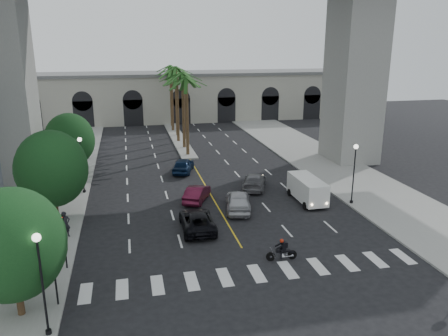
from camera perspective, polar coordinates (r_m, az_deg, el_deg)
ground at (r=28.60m, az=3.42°, el=-12.13°), size 140.00×140.00×0.00m
sidewalk_left at (r=42.15m, az=-22.74°, el=-3.82°), size 8.00×100.00×0.15m
sidewalk_right at (r=46.97m, az=16.08°, el=-1.21°), size 8.00×100.00×0.15m
median at (r=64.01m, az=-6.00°, el=3.86°), size 2.00×24.00×0.20m
pier_building at (r=80.04m, az=-7.57°, el=9.27°), size 71.00×10.50×8.50m
palm_a at (r=52.86m, az=-4.96°, el=11.20°), size 3.20×3.20×10.30m
palm_b at (r=56.80m, az=-5.43°, el=11.80°), size 3.20×3.20×10.60m
palm_c at (r=60.76m, az=-6.21°, el=11.62°), size 3.20×3.20×10.10m
palm_d at (r=64.71m, az=-6.33°, el=12.53°), size 3.20×3.20×10.90m
palm_e at (r=68.69m, az=-6.93°, el=12.32°), size 3.20×3.20×10.40m
palm_f at (r=72.67m, az=-7.03°, el=12.73°), size 3.20×3.20×10.70m
street_tree_near at (r=23.92m, az=-25.99°, el=-8.99°), size 5.20×5.20×6.89m
street_tree_mid at (r=35.90m, az=-21.59°, el=-0.10°), size 5.44×5.44×7.21m
street_tree_far at (r=47.53m, az=-19.51°, el=3.46°), size 5.04×5.04×6.68m
lamp_post_left_near at (r=22.17m, az=-22.75°, el=-12.91°), size 0.40×0.40×5.35m
lamp_post_left_far at (r=41.69m, az=-18.12°, el=0.96°), size 0.40×0.40×5.35m
lamp_post_right at (r=38.54m, az=16.63°, el=-0.10°), size 0.40×0.40×5.35m
traffic_signal_near at (r=24.65m, az=-21.38°, el=-11.60°), size 0.25×0.18×3.65m
traffic_signal_far at (r=28.24m, az=-20.26°, el=-7.90°), size 0.25×0.18×3.65m
motorcycle_rider at (r=28.73m, az=7.66°, el=-10.62°), size 2.06×0.55×1.48m
car_a at (r=36.43m, az=1.87°, el=-4.28°), size 3.00×5.27×1.69m
car_b at (r=38.61m, az=-3.55°, el=-3.33°), size 3.14×4.52×1.41m
car_c at (r=32.85m, az=-3.53°, el=-6.89°), size 2.45×5.15×1.42m
car_d at (r=41.96m, az=4.01°, el=-1.73°), size 3.73×5.35×1.44m
car_e at (r=47.25m, az=-5.34°, el=0.36°), size 3.17×4.97×1.57m
cargo_van at (r=38.89m, az=10.84°, el=-2.69°), size 2.05×5.05×2.15m
pedestrian_a at (r=33.16m, az=-20.01°, el=-6.93°), size 0.82×0.73×1.90m
pedestrian_b at (r=34.60m, az=-23.10°, el=-6.55°), size 0.88×0.74×1.62m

